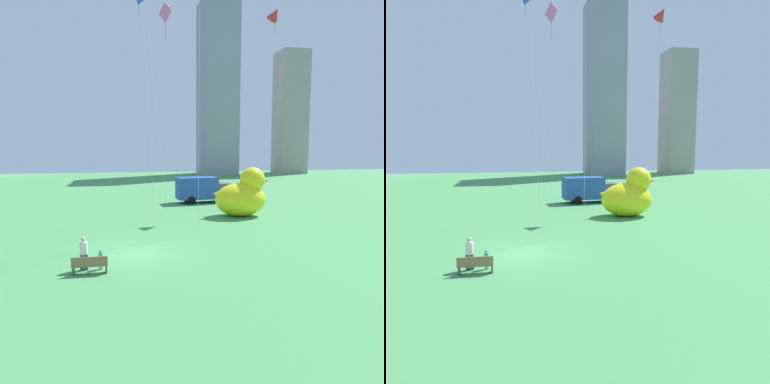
{
  "view_description": "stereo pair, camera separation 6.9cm",
  "coord_description": "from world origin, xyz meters",
  "views": [
    {
      "loc": [
        -0.75,
        -21.3,
        6.24
      ],
      "look_at": [
        3.96,
        3.65,
        3.11
      ],
      "focal_mm": 34.72,
      "sensor_mm": 36.0,
      "label": 1
    },
    {
      "loc": [
        -0.68,
        -21.31,
        6.24
      ],
      "look_at": [
        3.96,
        3.65,
        3.11
      ],
      "focal_mm": 34.72,
      "sensor_mm": 36.0,
      "label": 2
    }
  ],
  "objects": [
    {
      "name": "ground_plane",
      "position": [
        0.0,
        0.0,
        0.0
      ],
      "size": [
        140.0,
        140.0,
        0.0
      ],
      "primitive_type": "plane",
      "color": "#499553"
    },
    {
      "name": "park_bench",
      "position": [
        -2.42,
        -3.04,
        0.48
      ],
      "size": [
        1.74,
        0.48,
        0.9
      ],
      "color": "olive",
      "rests_on": "ground"
    },
    {
      "name": "person_adult",
      "position": [
        -2.75,
        -2.36,
        0.93
      ],
      "size": [
        0.41,
        0.41,
        1.69
      ],
      "color": "#38476B",
      "rests_on": "ground"
    },
    {
      "name": "person_child",
      "position": [
        -1.92,
        -2.39,
        0.55
      ],
      "size": [
        0.24,
        0.24,
        1.0
      ],
      "color": "silver",
      "rests_on": "ground"
    },
    {
      "name": "giant_inflatable_duck",
      "position": [
        9.82,
        10.27,
        1.87
      ],
      "size": [
        5.32,
        3.41,
        4.41
      ],
      "color": "yellow",
      "rests_on": "ground"
    },
    {
      "name": "box_truck",
      "position": [
        8.06,
        18.89,
        1.45
      ],
      "size": [
        6.31,
        2.91,
        2.85
      ],
      "color": "#264CA5",
      "rests_on": "ground"
    },
    {
      "name": "city_skyline",
      "position": [
        1.74,
        61.23,
        15.84
      ],
      "size": [
        81.04,
        14.53,
        37.37
      ],
      "color": "#9E938C",
      "rests_on": "ground"
    },
    {
      "name": "kite_pink",
      "position": [
        2.09,
        3.67,
        14.01
      ],
      "size": [
        1.74,
        2.3,
        15.46
      ],
      "color": "silver",
      "rests_on": "ground"
    },
    {
      "name": "kite_red",
      "position": [
        13.94,
        13.84,
        18.75
      ],
      "size": [
        2.22,
        2.65,
        19.58
      ],
      "color": "silver",
      "rests_on": "ground"
    }
  ]
}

